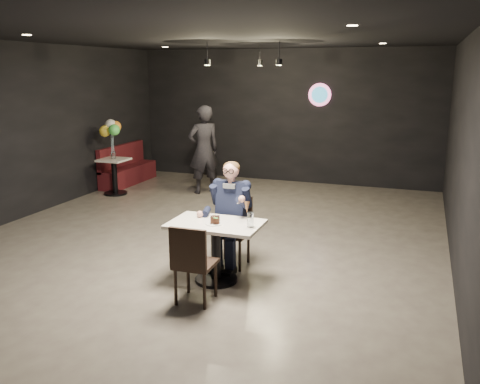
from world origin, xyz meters
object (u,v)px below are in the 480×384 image
at_px(main_table, 216,252).
at_px(chair_near, 196,262).
at_px(sundae_glass, 250,220).
at_px(balloon_vase, 113,155).
at_px(seated_man, 232,213).
at_px(booth_bench, 128,164).
at_px(chair_far, 232,232).
at_px(side_table, 115,178).
at_px(passerby, 204,150).

relative_size(main_table, chair_near, 1.20).
height_order(main_table, sundae_glass, sundae_glass).
bearing_deg(sundae_glass, balloon_vase, 140.13).
xyz_separation_m(main_table, seated_man, (0.00, 0.55, 0.34)).
xyz_separation_m(chair_near, seated_man, (0.00, 1.14, 0.26)).
distance_m(seated_man, booth_bench, 5.59).
relative_size(main_table, sundae_glass, 6.33).
bearing_deg(chair_far, sundae_glass, -52.18).
bearing_deg(sundae_glass, side_table, 140.13).
bearing_deg(balloon_vase, passerby, 23.66).
bearing_deg(main_table, balloon_vase, 137.12).
height_order(balloon_vase, passerby, passerby).
xyz_separation_m(main_table, side_table, (-3.71, 3.44, -0.03)).
height_order(chair_near, passerby, passerby).
relative_size(main_table, seated_man, 0.76).
xyz_separation_m(booth_bench, passerby, (2.00, -0.25, 0.48)).
bearing_deg(booth_bench, sundae_glass, -45.10).
height_order(chair_far, chair_near, same).
bearing_deg(booth_bench, balloon_vase, -73.30).
bearing_deg(sundae_glass, main_table, 176.53).
relative_size(side_table, passerby, 0.37).
distance_m(main_table, side_table, 5.06).
bearing_deg(side_table, passerby, 23.66).
distance_m(sundae_glass, booth_bench, 6.32).
bearing_deg(seated_man, side_table, 142.03).
relative_size(sundae_glass, booth_bench, 0.10).
bearing_deg(balloon_vase, main_table, -42.88).
bearing_deg(sundae_glass, seated_man, 127.82).
xyz_separation_m(seated_man, passerby, (-2.00, 3.64, 0.20)).
relative_size(main_table, balloon_vase, 7.55).
bearing_deg(passerby, seated_man, 74.11).
bearing_deg(passerby, sundae_glass, 75.45).
bearing_deg(passerby, chair_near, 68.03).
relative_size(chair_far, sundae_glass, 5.29).
xyz_separation_m(chair_near, booth_bench, (-4.01, 5.03, -0.02)).
xyz_separation_m(main_table, booth_bench, (-4.01, 4.44, 0.07)).
bearing_deg(sundae_glass, passerby, 120.19).
relative_size(chair_near, seated_man, 0.64).
distance_m(chair_far, balloon_vase, 4.72).
distance_m(main_table, passerby, 4.68).
distance_m(main_table, balloon_vase, 5.08).
distance_m(chair_far, side_table, 4.70).
bearing_deg(side_table, seated_man, -37.97).
xyz_separation_m(seated_man, side_table, (-3.71, 2.89, -0.38)).
xyz_separation_m(chair_far, side_table, (-3.71, 2.89, -0.12)).
bearing_deg(chair_near, seated_man, 88.18).
bearing_deg(chair_near, side_table, 130.79).
height_order(booth_bench, passerby, passerby).
distance_m(seated_man, balloon_vase, 4.70).
relative_size(main_table, chair_far, 1.20).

